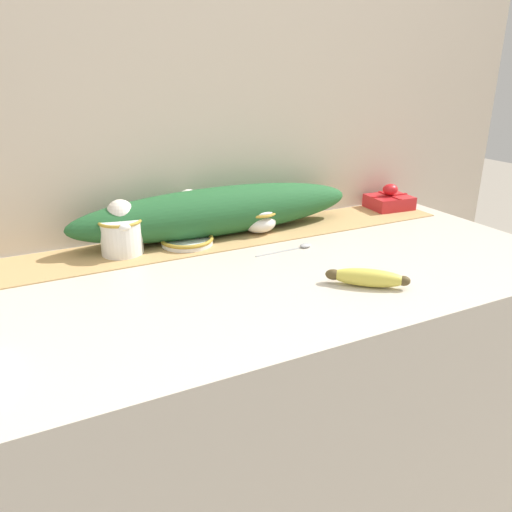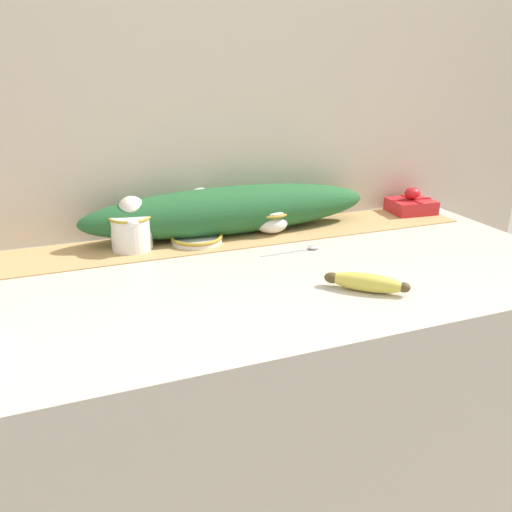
# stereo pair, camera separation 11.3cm
# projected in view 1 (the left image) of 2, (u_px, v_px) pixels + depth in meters

# --- Properties ---
(countertop) EXTENTS (1.51, 0.73, 0.86)m
(countertop) POSITION_uv_depth(u_px,v_px,m) (266.00, 416.00, 1.35)
(countertop) COLOR beige
(countertop) RESTS_ON ground_plane
(back_wall) EXTENTS (2.31, 0.04, 2.40)m
(back_wall) POSITION_uv_depth(u_px,v_px,m) (204.00, 110.00, 1.40)
(back_wall) COLOR beige
(back_wall) RESTS_ON ground_plane
(table_runner) EXTENTS (1.39, 0.20, 0.00)m
(table_runner) POSITION_uv_depth(u_px,v_px,m) (225.00, 238.00, 1.41)
(table_runner) COLOR tan
(table_runner) RESTS_ON countertop
(cream_pitcher) EXTENTS (0.11, 0.13, 0.09)m
(cream_pitcher) POSITION_uv_depth(u_px,v_px,m) (121.00, 235.00, 1.27)
(cream_pitcher) COLOR white
(cream_pitcher) RESTS_ON countertop
(sugar_bowl) EXTENTS (0.10, 0.10, 0.09)m
(sugar_bowl) POSITION_uv_depth(u_px,v_px,m) (259.00, 218.00, 1.44)
(sugar_bowl) COLOR white
(sugar_bowl) RESTS_ON countertop
(small_dish) EXTENTS (0.14, 0.14, 0.02)m
(small_dish) POSITION_uv_depth(u_px,v_px,m) (187.00, 241.00, 1.35)
(small_dish) COLOR white
(small_dish) RESTS_ON countertop
(banana) EXTENTS (0.16, 0.14, 0.04)m
(banana) POSITION_uv_depth(u_px,v_px,m) (367.00, 278.00, 1.09)
(banana) COLOR #DBCC4C
(banana) RESTS_ON countertop
(spoon) EXTENTS (0.17, 0.02, 0.01)m
(spoon) POSITION_uv_depth(u_px,v_px,m) (301.00, 247.00, 1.33)
(spoon) COLOR #B7B7BC
(spoon) RESTS_ON countertop
(gift_box) EXTENTS (0.15, 0.13, 0.08)m
(gift_box) POSITION_uv_depth(u_px,v_px,m) (389.00, 200.00, 1.68)
(gift_box) COLOR red
(gift_box) RESTS_ON countertop
(poinsettia_garland) EXTENTS (0.84, 0.15, 0.14)m
(poinsettia_garland) POSITION_uv_depth(u_px,v_px,m) (219.00, 211.00, 1.41)
(poinsettia_garland) COLOR #235B2D
(poinsettia_garland) RESTS_ON countertop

